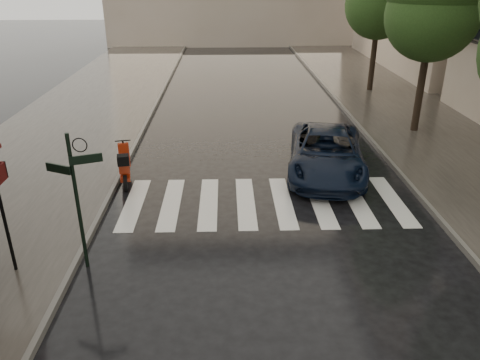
{
  "coord_description": "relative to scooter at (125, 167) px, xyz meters",
  "views": [
    {
      "loc": [
        1.92,
        -5.79,
        6.0
      ],
      "look_at": [
        2.24,
        4.44,
        1.4
      ],
      "focal_mm": 35.0,
      "sensor_mm": 36.0,
      "label": 1
    }
  ],
  "objects": [
    {
      "name": "sidewalk_near",
      "position": [
        -3.32,
        4.56,
        -0.48
      ],
      "size": [
        6.0,
        60.0,
        0.12
      ],
      "primitive_type": "cube",
      "color": "#38332D",
      "rests_on": "ground"
    },
    {
      "name": "sidewalk_far",
      "position": [
        11.43,
        4.56,
        -0.48
      ],
      "size": [
        5.5,
        60.0,
        0.12
      ],
      "primitive_type": "cube",
      "color": "#38332D",
      "rests_on": "ground"
    },
    {
      "name": "curb_near",
      "position": [
        -0.27,
        4.56,
        -0.47
      ],
      "size": [
        0.12,
        60.0,
        0.16
      ],
      "primitive_type": "cube",
      "color": "#595651",
      "rests_on": "ground"
    },
    {
      "name": "curb_far",
      "position": [
        8.63,
        4.56,
        -0.47
      ],
      "size": [
        0.12,
        60.0,
        0.16
      ],
      "primitive_type": "cube",
      "color": "#595651",
      "rests_on": "ground"
    },
    {
      "name": "crosswalk",
      "position": [
        4.16,
        -1.44,
        -0.54
      ],
      "size": [
        7.85,
        3.2,
        0.01
      ],
      "color": "silver",
      "rests_on": "ground"
    },
    {
      "name": "signpost",
      "position": [
        -0.01,
        -4.44,
        1.29
      ],
      "size": [
        1.17,
        0.29,
        3.1
      ],
      "color": "black",
      "rests_on": "ground"
    },
    {
      "name": "scooter",
      "position": [
        0.0,
        0.0,
        0.0
      ],
      "size": [
        0.65,
        1.77,
        1.17
      ],
      "rotation": [
        0.0,
        0.0,
        0.19
      ],
      "color": "black",
      "rests_on": "ground"
    },
    {
      "name": "parked_car",
      "position": [
        6.3,
        0.63,
        0.15
      ],
      "size": [
        3.12,
        5.32,
        1.39
      ],
      "primitive_type": "imported",
      "rotation": [
        0.0,
        0.0,
        -0.17
      ],
      "color": "black",
      "rests_on": "ground"
    }
  ]
}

